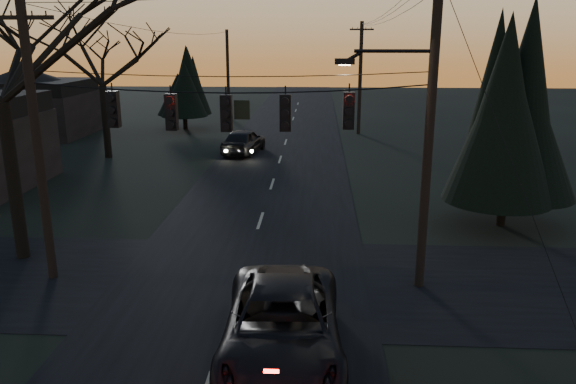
# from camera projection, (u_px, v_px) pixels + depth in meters

# --- Properties ---
(main_road) EXTENTS (8.00, 120.00, 0.02)m
(main_road) POSITION_uv_depth(u_px,v_px,m) (269.00, 195.00, 27.13)
(main_road) COLOR black
(main_road) RESTS_ON ground
(cross_road) EXTENTS (60.00, 7.00, 0.02)m
(cross_road) POSITION_uv_depth(u_px,v_px,m) (241.00, 281.00, 17.51)
(cross_road) COLOR black
(cross_road) RESTS_ON ground
(utility_pole_right) EXTENTS (5.00, 0.30, 10.00)m
(utility_pole_right) POSITION_uv_depth(u_px,v_px,m) (419.00, 286.00, 17.22)
(utility_pole_right) COLOR black
(utility_pole_right) RESTS_ON ground
(utility_pole_left) EXTENTS (1.80, 0.30, 8.50)m
(utility_pole_left) POSITION_uv_depth(u_px,v_px,m) (53.00, 277.00, 17.82)
(utility_pole_left) COLOR black
(utility_pole_left) RESTS_ON ground
(utility_pole_far_r) EXTENTS (1.80, 0.30, 8.50)m
(utility_pole_far_r) POSITION_uv_depth(u_px,v_px,m) (358.00, 134.00, 44.16)
(utility_pole_far_r) COLOR black
(utility_pole_far_r) RESTS_ON ground
(utility_pole_far_l) EXTENTS (0.30, 0.30, 8.00)m
(utility_pole_far_l) POSITION_uv_depth(u_px,v_px,m) (229.00, 118.00, 52.46)
(utility_pole_far_l) COLOR black
(utility_pole_far_l) RESTS_ON ground
(span_signal_assembly) EXTENTS (11.50, 0.44, 1.50)m
(span_signal_assembly) POSITION_uv_depth(u_px,v_px,m) (228.00, 111.00, 16.10)
(span_signal_assembly) COLOR black
(span_signal_assembly) RESTS_ON ground
(evergreen_right) EXTENTS (4.19, 4.19, 8.29)m
(evergreen_right) POSITION_uv_depth(u_px,v_px,m) (513.00, 108.00, 21.50)
(evergreen_right) COLOR black
(evergreen_right) RESTS_ON ground
(bare_tree_dist) EXTENTS (7.65, 7.65, 8.98)m
(bare_tree_dist) POSITION_uv_depth(u_px,v_px,m) (100.00, 56.00, 33.85)
(bare_tree_dist) COLOR black
(bare_tree_dist) RESTS_ON ground
(evergreen_dist) EXTENTS (3.74, 3.74, 6.37)m
(evergreen_dist) POSITION_uv_depth(u_px,v_px,m) (183.00, 83.00, 45.39)
(evergreen_dist) COLOR black
(evergreen_dist) RESTS_ON ground
(house_left_far) EXTENTS (9.00, 7.00, 5.20)m
(house_left_far) POSITION_uv_depth(u_px,v_px,m) (26.00, 101.00, 42.87)
(house_left_far) COLOR black
(house_left_far) RESTS_ON ground
(suv_near) EXTENTS (2.98, 6.10, 1.67)m
(suv_near) POSITION_uv_depth(u_px,v_px,m) (282.00, 326.00, 13.14)
(suv_near) COLOR black
(suv_near) RESTS_ON ground
(sedan_oncoming_a) EXTENTS (2.74, 5.04, 1.63)m
(sedan_oncoming_a) POSITION_uv_depth(u_px,v_px,m) (244.00, 141.00, 36.46)
(sedan_oncoming_a) COLOR black
(sedan_oncoming_a) RESTS_ON ground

